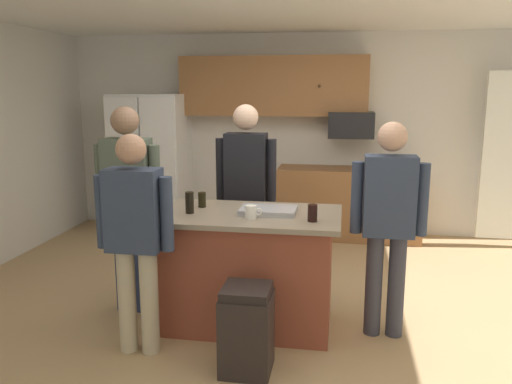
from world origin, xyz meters
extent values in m
plane|color=tan|center=(0.00, 0.00, 0.00)|extent=(7.04, 7.04, 0.00)
cube|color=silver|center=(0.00, 2.80, 1.30)|extent=(6.40, 0.10, 2.60)
cube|color=#936038|center=(-0.40, 2.60, 1.92)|extent=(2.40, 0.35, 0.75)
sphere|color=#4C3823|center=(0.20, 2.41, 1.93)|extent=(0.04, 0.04, 0.04)
cube|color=#936038|center=(0.60, 2.48, 0.45)|extent=(1.80, 0.60, 0.90)
sphere|color=#4C3823|center=(1.05, 2.17, 0.45)|extent=(0.04, 0.04, 0.04)
cube|color=white|center=(-2.00, 2.40, 0.91)|extent=(0.93, 0.70, 1.83)
cube|color=white|center=(-2.23, 2.03, 0.91)|extent=(0.44, 0.04, 1.75)
cube|color=white|center=(-1.77, 2.03, 0.91)|extent=(0.44, 0.04, 1.75)
cylinder|color=#B2B2B7|center=(-2.00, 2.00, 1.00)|extent=(0.02, 0.02, 0.35)
cube|color=black|center=(0.60, 2.50, 1.45)|extent=(0.56, 0.40, 0.32)
cube|color=brown|center=(-0.20, -0.23, 0.45)|extent=(1.29, 0.72, 0.90)
cube|color=gray|center=(-0.20, -0.23, 0.92)|extent=(1.43, 0.86, 0.04)
cylinder|color=tan|center=(-1.01, -0.80, 0.39)|extent=(0.13, 0.13, 0.78)
cylinder|color=tan|center=(-0.84, -0.80, 0.39)|extent=(0.13, 0.13, 0.78)
cube|color=#2D384C|center=(-0.92, -0.80, 1.07)|extent=(0.38, 0.22, 0.58)
sphere|color=tan|center=(-0.92, -0.80, 1.50)|extent=(0.21, 0.21, 0.21)
cylinder|color=#2D384C|center=(-1.16, -0.80, 1.05)|extent=(0.09, 0.09, 0.53)
cylinder|color=#2D384C|center=(-0.68, -0.80, 1.05)|extent=(0.09, 0.09, 0.53)
cylinder|color=#232D4C|center=(-1.34, -0.11, 0.43)|extent=(0.13, 0.13, 0.86)
cylinder|color=#232D4C|center=(-1.17, -0.11, 0.43)|extent=(0.13, 0.13, 0.86)
cube|color=#4C5647|center=(-1.25, -0.11, 1.18)|extent=(0.38, 0.22, 0.64)
sphere|color=#8C664C|center=(-1.25, -0.11, 1.65)|extent=(0.23, 0.23, 0.23)
cylinder|color=#4C5647|center=(-1.49, -0.11, 1.16)|extent=(0.09, 0.09, 0.58)
cylinder|color=#4C5647|center=(-1.01, -0.11, 1.16)|extent=(0.09, 0.09, 0.58)
cylinder|color=#232D4C|center=(-0.46, 0.54, 0.43)|extent=(0.13, 0.13, 0.86)
cylinder|color=#232D4C|center=(-0.29, 0.54, 0.43)|extent=(0.13, 0.13, 0.86)
cube|color=black|center=(-0.37, 0.54, 1.18)|extent=(0.38, 0.22, 0.64)
sphere|color=beige|center=(-0.37, 0.54, 1.65)|extent=(0.23, 0.23, 0.23)
cylinder|color=black|center=(-0.61, 0.54, 1.16)|extent=(0.09, 0.09, 0.58)
cylinder|color=black|center=(-0.13, 0.54, 1.16)|extent=(0.09, 0.09, 0.58)
cylinder|color=#383842|center=(0.78, -0.23, 0.41)|extent=(0.13, 0.13, 0.81)
cylinder|color=#383842|center=(0.95, -0.23, 0.41)|extent=(0.13, 0.13, 0.81)
cube|color=#2D384C|center=(0.87, -0.23, 1.12)|extent=(0.38, 0.22, 0.61)
sphere|color=tan|center=(0.87, -0.23, 1.56)|extent=(0.22, 0.22, 0.22)
cylinder|color=#2D384C|center=(0.63, -0.23, 1.10)|extent=(0.09, 0.09, 0.55)
cylinder|color=#2D384C|center=(1.11, -0.23, 1.10)|extent=(0.09, 0.09, 0.55)
cylinder|color=black|center=(0.31, -0.41, 1.01)|extent=(0.07, 0.07, 0.13)
cylinder|color=white|center=(-0.16, -0.41, 0.99)|extent=(0.09, 0.09, 0.10)
torus|color=white|center=(-0.10, -0.41, 1.00)|extent=(0.06, 0.01, 0.06)
cylinder|color=black|center=(-0.62, -0.09, 1.00)|extent=(0.06, 0.06, 0.12)
cylinder|color=black|center=(-0.66, -0.31, 1.03)|extent=(0.07, 0.07, 0.17)
cube|color=#B7B7BC|center=(-0.05, -0.21, 0.95)|extent=(0.44, 0.30, 0.02)
cube|color=#A8A8AD|center=(-0.05, -0.21, 0.97)|extent=(0.44, 0.30, 0.02)
cube|color=black|center=(-0.09, -0.93, 0.28)|extent=(0.34, 0.34, 0.55)
cube|color=black|center=(-0.09, -0.93, 0.58)|extent=(0.32, 0.32, 0.06)
camera|label=1|loc=(0.51, -4.16, 1.92)|focal=36.62mm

